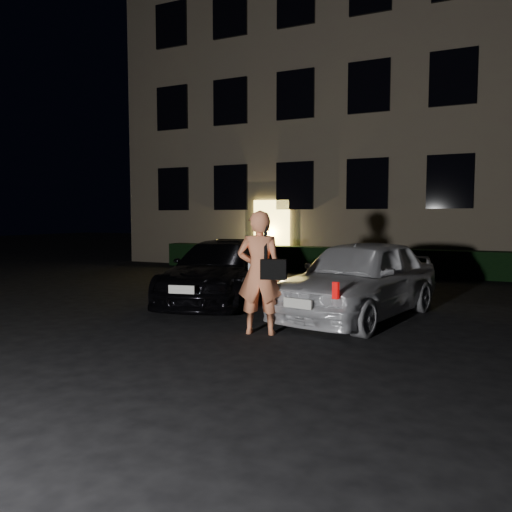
% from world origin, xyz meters
% --- Properties ---
extents(ground, '(80.00, 80.00, 0.00)m').
position_xyz_m(ground, '(0.00, 0.00, 0.00)').
color(ground, black).
rests_on(ground, ground).
extents(building, '(20.00, 8.11, 12.00)m').
position_xyz_m(building, '(-0.00, 14.99, 6.00)').
color(building, '#776655').
rests_on(building, ground).
extents(hedge, '(15.00, 0.70, 0.85)m').
position_xyz_m(hedge, '(0.00, 10.50, 0.42)').
color(hedge, black).
rests_on(hedge, ground).
extents(sedan, '(2.78, 4.91, 1.34)m').
position_xyz_m(sedan, '(-1.74, 3.84, 0.67)').
color(sedan, black).
rests_on(sedan, ground).
extents(hatch, '(2.67, 4.65, 1.49)m').
position_xyz_m(hatch, '(1.56, 3.22, 0.74)').
color(hatch, silver).
rests_on(hatch, ground).
extents(man, '(0.91, 0.65, 1.99)m').
position_xyz_m(man, '(0.41, 1.24, 1.00)').
color(man, '#FF8F5C').
rests_on(man, ground).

